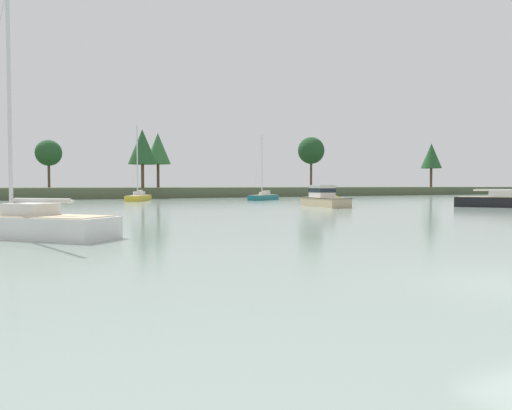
{
  "coord_description": "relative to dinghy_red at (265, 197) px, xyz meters",
  "views": [
    {
      "loc": [
        -10.43,
        -6.44,
        2.18
      ],
      "look_at": [
        7.11,
        25.32,
        0.75
      ],
      "focal_mm": 34.73,
      "sensor_mm": 36.0,
      "label": 1
    }
  ],
  "objects": [
    {
      "name": "far_shore_bank",
      "position": [
        -32.82,
        27.63,
        0.73
      ],
      "size": [
        245.07,
        42.74,
        1.81
      ],
      "primitive_type": "cube",
      "color": "#4C563D",
      "rests_on": "ground"
    },
    {
      "name": "shore_tree_right",
      "position": [
        -32.08,
        27.89,
        8.26
      ],
      "size": [
        4.97,
        4.97,
        9.15
      ],
      "color": "brown",
      "rests_on": "far_shore_bank"
    },
    {
      "name": "shore_tree_left",
      "position": [
        54.43,
        11.83,
        9.34
      ],
      "size": [
        5.04,
        5.04,
        10.86
      ],
      "color": "brown",
      "rests_on": "far_shore_bank"
    },
    {
      "name": "sailboat_teal",
      "position": [
        -6.34,
        -10.43,
        0.05
      ],
      "size": [
        6.87,
        5.53,
        10.23
      ],
      "color": "#196B70",
      "rests_on": "ground"
    },
    {
      "name": "shore_tree_center_right",
      "position": [
        27.7,
        25.46,
        10.59
      ],
      "size": [
        6.57,
        6.57,
        12.29
      ],
      "color": "brown",
      "rests_on": "far_shore_bank"
    },
    {
      "name": "dinghy_red",
      "position": [
        0.0,
        0.0,
        0.0
      ],
      "size": [
        4.18,
        3.98,
        0.73
      ],
      "color": "#B2231E",
      "rests_on": "ground"
    },
    {
      "name": "mooring_buoy_yellow",
      "position": [
        14.18,
        -1.91,
        -0.1
      ],
      "size": [
        0.44,
        0.44,
        0.49
      ],
      "color": "yellow",
      "rests_on": "ground"
    },
    {
      "name": "shore_tree_far_right",
      "position": [
        -13.52,
        18.15,
        9.12
      ],
      "size": [
        4.89,
        4.89,
        10.53
      ],
      "color": "brown",
      "rests_on": "far_shore_bank"
    },
    {
      "name": "sailboat_yellow",
      "position": [
        -23.46,
        -3.74,
        0.07
      ],
      "size": [
        5.91,
        8.85,
        11.31
      ],
      "color": "gold",
      "rests_on": "ground"
    },
    {
      "name": "sailboat_black",
      "position": [
        2.53,
        -43.68,
        0.13
      ],
      "size": [
        6.97,
        9.25,
        15.19
      ],
      "color": "black",
      "rests_on": "ground"
    },
    {
      "name": "cruiser_sand",
      "position": [
        -12.49,
        -33.23,
        0.35
      ],
      "size": [
        3.33,
        8.2,
        4.13
      ],
      "color": "tan",
      "rests_on": "ground"
    },
    {
      "name": "sailboat_white",
      "position": [
        -41.77,
        -51.94,
        0.07
      ],
      "size": [
        7.19,
        7.81,
        11.09
      ],
      "color": "white",
      "rests_on": "ground"
    },
    {
      "name": "shore_tree_center",
      "position": [
        -19.29,
        8.66,
        8.6
      ],
      "size": [
        4.87,
        4.87,
        9.99
      ],
      "color": "brown",
      "rests_on": "far_shore_bank"
    }
  ]
}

